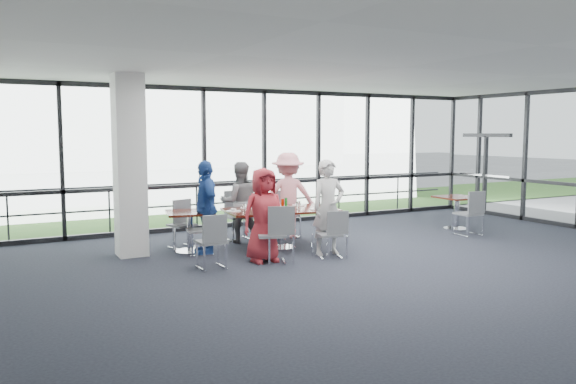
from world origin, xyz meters
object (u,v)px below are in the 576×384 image
chair_main_fl (238,217)px  diner_far_left (240,202)px  side_table_right (457,202)px  chair_spare_r (468,214)px  structural_column (130,166)px  diner_near_left (264,215)px  chair_main_fr (286,215)px  chair_spare_la (211,242)px  diner_far_right (288,196)px  chair_spare_lb (182,225)px  diner_end (206,207)px  chair_main_end (200,230)px  chair_main_nl (272,235)px  chair_main_nr (330,235)px  diner_near_right (328,208)px  main_table (281,215)px  side_table_left (190,218)px

chair_main_fl → diner_far_left: bearing=74.3°
side_table_right → chair_spare_r: size_ratio=0.87×
structural_column → diner_near_left: structural_column is taller
chair_main_fl → chair_main_fr: chair_main_fl is taller
diner_far_left → chair_spare_la: (-1.29, -1.84, -0.37)m
structural_column → chair_main_fl: structural_column is taller
structural_column → chair_main_fl: size_ratio=3.29×
diner_far_right → chair_spare_lb: size_ratio=2.02×
diner_end → chair_main_fl: diner_end is taller
diner_far_left → chair_main_end: 1.37m
diner_near_left → chair_main_nl: (0.08, -0.15, -0.32)m
diner_far_right → chair_main_nr: diner_far_right is taller
chair_main_end → chair_spare_lb: 0.70m
chair_main_nl → chair_main_fl: (0.29, 2.10, 0.01)m
diner_near_left → chair_main_nr: size_ratio=1.95×
diner_near_right → chair_spare_r: diner_near_right is taller
side_table_right → chair_main_end: bearing=178.0°
main_table → side_table_left: (-1.63, 0.47, -0.01)m
chair_spare_r → chair_main_nl: bearing=-172.6°
diner_near_left → diner_end: bearing=122.5°
diner_far_right → diner_end: 2.10m
main_table → diner_near_right: size_ratio=1.28×
diner_near_left → chair_main_end: (-0.78, 1.05, -0.36)m
chair_main_nl → chair_main_fl: size_ratio=0.98×
diner_far_right → side_table_right: bearing=-173.1°
diner_far_left → diner_far_right: diner_far_right is taller
diner_end → chair_main_end: (-0.12, 0.00, -0.41)m
chair_spare_la → chair_spare_lb: 1.81m
diner_near_right → chair_main_nr: (-0.10, -0.22, -0.44)m
chair_spare_lb → diner_far_right: bearing=158.8°
chair_main_nl → diner_near_right: bearing=25.7°
chair_main_end → chair_spare_r: bearing=89.8°
main_table → diner_far_left: (-0.44, 0.92, 0.17)m
chair_main_end → side_table_right: bearing=96.8°
side_table_left → chair_main_end: chair_main_end is taller
chair_spare_la → chair_main_fr: bearing=36.4°
side_table_right → diner_near_left: (-5.25, -0.84, 0.17)m
chair_main_fl → chair_main_end: chair_main_fl is taller
chair_spare_lb → diner_end: bearing=89.1°
chair_main_nr → chair_main_end: chair_main_end is taller
structural_column → chair_main_end: structural_column is taller
structural_column → chair_spare_r: bearing=-11.9°
diner_end → chair_main_nl: (0.73, -1.20, -0.37)m
diner_far_left → chair_main_nr: (0.82, -2.05, -0.39)m
diner_end → diner_far_right: bearing=113.0°
side_table_right → chair_main_nr: bearing=-164.9°
chair_main_nr → chair_spare_la: (-2.11, 0.21, 0.03)m
diner_near_right → chair_main_fl: (-0.88, 2.01, -0.37)m
diner_end → chair_main_fr: bearing=116.2°
structural_column → chair_main_fr: structural_column is taller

